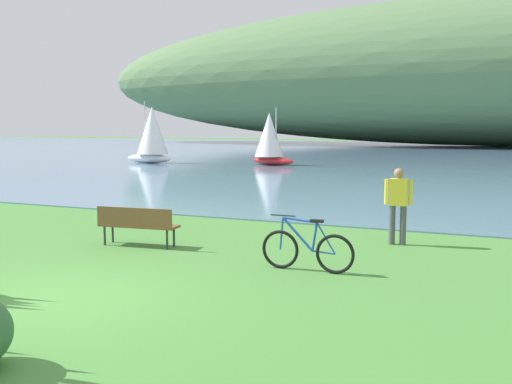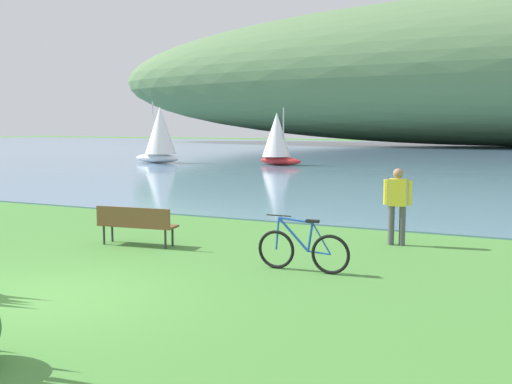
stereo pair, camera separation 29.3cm
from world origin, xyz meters
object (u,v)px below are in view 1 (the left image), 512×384
at_px(park_bench_near_camera, 137,223).
at_px(bicycle_leaning_near_bench, 307,250).
at_px(person_at_shoreline, 398,201).
at_px(sailboat_far_off, 152,134).
at_px(sailboat_mid_bay, 270,138).

distance_m(park_bench_near_camera, bicycle_leaning_near_bench, 4.18).
bearing_deg(person_at_shoreline, park_bench_near_camera, -154.03).
relative_size(person_at_shoreline, sailboat_far_off, 0.41).
bearing_deg(bicycle_leaning_near_bench, sailboat_far_off, 128.83).
distance_m(bicycle_leaning_near_bench, sailboat_far_off, 31.21).
bearing_deg(person_at_shoreline, sailboat_mid_bay, 118.91).
height_order(park_bench_near_camera, sailboat_far_off, sailboat_far_off).
xyz_separation_m(park_bench_near_camera, person_at_shoreline, (5.19, 2.53, 0.46)).
height_order(person_at_shoreline, sailboat_far_off, sailboat_far_off).
bearing_deg(bicycle_leaning_near_bench, park_bench_near_camera, 171.85).
distance_m(park_bench_near_camera, sailboat_far_off, 28.30).
bearing_deg(person_at_shoreline, sailboat_far_off, 134.22).
xyz_separation_m(park_bench_near_camera, sailboat_mid_bay, (-7.31, 25.16, 1.27)).
bearing_deg(park_bench_near_camera, bicycle_leaning_near_bench, -8.15).
distance_m(park_bench_near_camera, sailboat_mid_bay, 26.23).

